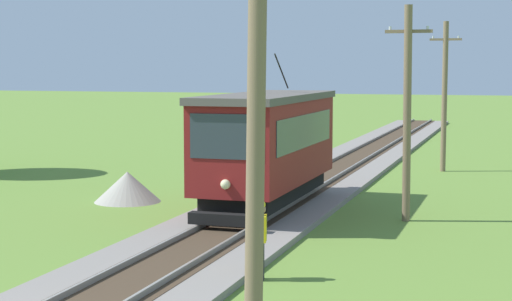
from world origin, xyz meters
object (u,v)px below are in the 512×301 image
object	(u,v)px
gravel_pile	(127,187)
track_worker	(261,236)
utility_pole_mid	(444,95)
utility_pole_foreground	(256,122)
utility_pole_near_tram	(407,111)
red_tram	(268,145)

from	to	relation	value
gravel_pile	track_worker	xyz separation A→B (m)	(7.57, -8.81, 0.46)
utility_pole_mid	track_worker	world-z (taller)	utility_pole_mid
utility_pole_mid	track_worker	bearing A→B (deg)	-95.85
utility_pole_foreground	utility_pole_mid	size ratio (longest dim) A/B	1.16
utility_pole_near_tram	track_worker	world-z (taller)	utility_pole_near_tram
utility_pole_foreground	utility_pole_mid	bearing A→B (deg)	90.00
utility_pole_foreground	track_worker	distance (m)	8.00
utility_pole_near_tram	gravel_pile	xyz separation A→B (m)	(-9.71, 0.86, -2.82)
track_worker	gravel_pile	bearing A→B (deg)	-62.55
red_tram	utility_pole_foreground	world-z (taller)	utility_pole_foreground
gravel_pile	utility_pole_mid	bearing A→B (deg)	51.02
utility_pole_mid	track_worker	distance (m)	21.05
utility_pole_mid	gravel_pile	distance (m)	15.70
red_tram	utility_pole_near_tram	size ratio (longest dim) A/B	1.31
utility_pole_near_tram	gravel_pile	bearing A→B (deg)	174.92
track_worker	utility_pole_mid	bearing A→B (deg)	-109.10
utility_pole_foreground	gravel_pile	size ratio (longest dim) A/B	3.36
utility_pole_foreground	utility_pole_near_tram	size ratio (longest dim) A/B	1.19
utility_pole_near_tram	red_tram	bearing A→B (deg)	175.52
red_tram	utility_pole_mid	world-z (taller)	utility_pole_mid
red_tram	track_worker	world-z (taller)	red_tram
utility_pole_foreground	track_worker	bearing A→B (deg)	106.69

